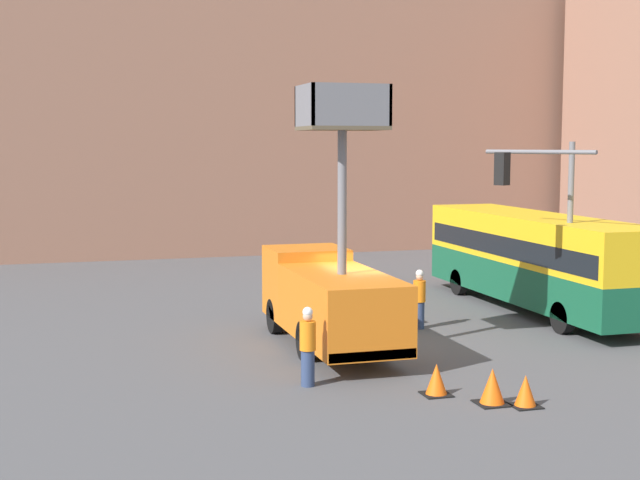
# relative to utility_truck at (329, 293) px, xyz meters

# --- Properties ---
(ground_plane) EXTENTS (120.00, 120.00, 0.00)m
(ground_plane) POSITION_rel_utility_truck_xyz_m (1.23, 0.01, -1.54)
(ground_plane) COLOR #4C4C4F
(building_backdrop_far) EXTENTS (44.00, 10.00, 20.89)m
(building_backdrop_far) POSITION_rel_utility_truck_xyz_m (1.23, 25.68, 8.91)
(building_backdrop_far) COLOR #936651
(building_backdrop_far) RESTS_ON ground_plane
(utility_truck) EXTENTS (2.26, 7.02, 7.12)m
(utility_truck) POSITION_rel_utility_truck_xyz_m (0.00, 0.00, 0.00)
(utility_truck) COLOR orange
(utility_truck) RESTS_ON ground_plane
(city_bus) EXTENTS (2.56, 11.59, 3.24)m
(city_bus) POSITION_rel_utility_truck_xyz_m (8.35, 3.47, 0.35)
(city_bus) COLOR #145638
(city_bus) RESTS_ON ground_plane
(traffic_light_pole) EXTENTS (3.52, 3.27, 5.70)m
(traffic_light_pole) POSITION_rel_utility_truck_xyz_m (6.63, -0.01, 2.36)
(traffic_light_pole) COLOR slate
(traffic_light_pole) RESTS_ON ground_plane
(road_worker_near_truck) EXTENTS (0.38, 0.38, 1.87)m
(road_worker_near_truck) POSITION_rel_utility_truck_xyz_m (-1.60, -3.56, -0.59)
(road_worker_near_truck) COLOR navy
(road_worker_near_truck) RESTS_ON ground_plane
(road_worker_directing) EXTENTS (0.38, 0.38, 1.82)m
(road_worker_directing) POSITION_rel_utility_truck_xyz_m (3.41, 1.76, -0.63)
(road_worker_directing) COLOR navy
(road_worker_directing) RESTS_ON ground_plane
(traffic_cone_near_truck) EXTENTS (0.69, 0.69, 0.79)m
(traffic_cone_near_truck) POSITION_rel_utility_truck_xyz_m (1.85, -6.09, -1.16)
(traffic_cone_near_truck) COLOR black
(traffic_cone_near_truck) RESTS_ON ground_plane
(traffic_cone_mid_road) EXTENTS (0.63, 0.63, 0.72)m
(traffic_cone_mid_road) POSITION_rel_utility_truck_xyz_m (0.97, -5.10, -1.20)
(traffic_cone_mid_road) COLOR black
(traffic_cone_mid_road) RESTS_ON ground_plane
(traffic_cone_far_side) EXTENTS (0.61, 0.61, 0.69)m
(traffic_cone_far_side) POSITION_rel_utility_truck_xyz_m (2.45, -6.45, -1.21)
(traffic_cone_far_side) COLOR black
(traffic_cone_far_side) RESTS_ON ground_plane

